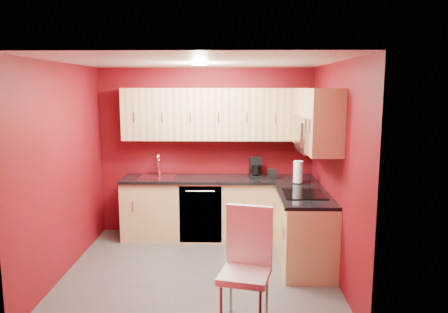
{
  "coord_description": "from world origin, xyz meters",
  "views": [
    {
      "loc": [
        0.4,
        -5.03,
        2.21
      ],
      "look_at": [
        0.29,
        0.55,
        1.32
      ],
      "focal_mm": 35.0,
      "sensor_mm": 36.0,
      "label": 1
    }
  ],
  "objects_px": {
    "sink": "(157,175)",
    "microwave": "(315,134)",
    "napkin_holder": "(272,174)",
    "paper_towel": "(298,172)",
    "dining_chair": "(245,269)",
    "coffee_maker": "(256,167)"
  },
  "relations": [
    {
      "from": "microwave",
      "to": "dining_chair",
      "type": "xyz_separation_m",
      "value": [
        -0.88,
        -1.4,
        -1.11
      ]
    },
    {
      "from": "coffee_maker",
      "to": "napkin_holder",
      "type": "relative_size",
      "value": 2.13
    },
    {
      "from": "paper_towel",
      "to": "dining_chair",
      "type": "distance_m",
      "value": 2.25
    },
    {
      "from": "napkin_holder",
      "to": "paper_towel",
      "type": "distance_m",
      "value": 0.45
    },
    {
      "from": "sink",
      "to": "microwave",
      "type": "bearing_deg",
      "value": -25.6
    },
    {
      "from": "coffee_maker",
      "to": "napkin_holder",
      "type": "bearing_deg",
      "value": -36.32
    },
    {
      "from": "dining_chair",
      "to": "paper_towel",
      "type": "bearing_deg",
      "value": 82.55
    },
    {
      "from": "coffee_maker",
      "to": "napkin_holder",
      "type": "height_order",
      "value": "coffee_maker"
    },
    {
      "from": "napkin_holder",
      "to": "paper_towel",
      "type": "relative_size",
      "value": 0.44
    },
    {
      "from": "coffee_maker",
      "to": "paper_towel",
      "type": "bearing_deg",
      "value": -46.4
    },
    {
      "from": "napkin_holder",
      "to": "sink",
      "type": "bearing_deg",
      "value": 177.77
    },
    {
      "from": "sink",
      "to": "napkin_holder",
      "type": "relative_size",
      "value": 3.83
    },
    {
      "from": "sink",
      "to": "coffee_maker",
      "type": "distance_m",
      "value": 1.45
    },
    {
      "from": "microwave",
      "to": "paper_towel",
      "type": "xyz_separation_m",
      "value": [
        -0.1,
        0.65,
        -0.6
      ]
    },
    {
      "from": "napkin_holder",
      "to": "dining_chair",
      "type": "distance_m",
      "value": 2.42
    },
    {
      "from": "sink",
      "to": "dining_chair",
      "type": "height_order",
      "value": "sink"
    },
    {
      "from": "paper_towel",
      "to": "dining_chair",
      "type": "height_order",
      "value": "paper_towel"
    },
    {
      "from": "sink",
      "to": "napkin_holder",
      "type": "height_order",
      "value": "sink"
    },
    {
      "from": "microwave",
      "to": "coffee_maker",
      "type": "height_order",
      "value": "microwave"
    },
    {
      "from": "microwave",
      "to": "paper_towel",
      "type": "relative_size",
      "value": 2.48
    },
    {
      "from": "paper_towel",
      "to": "napkin_holder",
      "type": "bearing_deg",
      "value": 138.82
    },
    {
      "from": "coffee_maker",
      "to": "microwave",
      "type": "bearing_deg",
      "value": -69.12
    }
  ]
}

